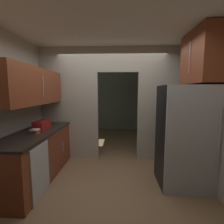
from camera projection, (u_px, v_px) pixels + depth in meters
The scene contains 11 objects.
ground at pixel (109, 184), 2.99m from camera, with size 20.00×20.00×0.00m, color brown.
kitchen_overhead_slab at pixel (110, 32), 3.02m from camera, with size 3.84×6.46×0.06m, color silver.
kitchen_partition at pixel (110, 101), 4.04m from camera, with size 3.44×0.12×2.67m.
adjoining_room_shell at pixel (114, 100), 6.17m from camera, with size 3.44×3.22×2.67m.
refrigerator at pixel (185, 136), 2.90m from camera, with size 0.84×0.75×1.74m.
lower_cabinet_run at pixel (37, 155), 3.18m from camera, with size 0.69×2.08×0.90m.
dishwasher at pixel (40, 171), 2.59m from camera, with size 0.02×0.56×0.84m.
upper_cabinet_counterside at pixel (33, 86), 3.02m from camera, with size 0.36×1.87×0.65m.
upper_cabinet_fridgeside at pixel (201, 57), 2.82m from camera, with size 0.36×0.93×0.87m.
boombox at pixel (42, 125), 3.30m from camera, with size 0.20×0.42×0.20m.
book_stack at pixel (35, 131), 2.99m from camera, with size 0.15×0.16×0.07m.
Camera 1 is at (0.17, -2.80, 1.65)m, focal length 26.98 mm.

